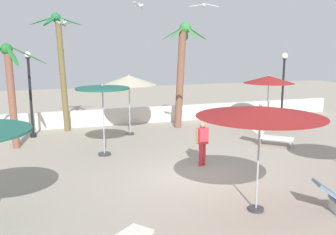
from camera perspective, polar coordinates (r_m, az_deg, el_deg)
ground_plane at (r=12.32m, az=4.77°, el=-9.09°), size 56.00×56.00×0.00m
boundary_wall at (r=20.68m, az=-5.22°, el=0.30°), size 25.20×0.30×0.86m
patio_umbrella_0 at (r=19.64m, az=15.08°, el=5.57°), size 2.55×2.55×2.77m
patio_umbrella_1 at (r=14.43m, az=-9.93°, el=3.56°), size 2.04×2.04×2.77m
patio_umbrella_3 at (r=9.48m, az=13.88°, el=0.83°), size 3.20×3.20×2.80m
patio_umbrella_4 at (r=17.71m, az=-5.95°, el=5.65°), size 2.58×2.58×2.89m
palm_tree_0 at (r=19.31m, az=2.10°, el=8.07°), size 2.34×2.33×5.40m
palm_tree_1 at (r=16.50m, az=-22.91°, el=4.90°), size 2.95×2.99×4.30m
palm_tree_2 at (r=19.04m, az=-16.00°, el=8.48°), size 2.48×2.35×5.75m
lamp_post_0 at (r=22.00m, az=17.13°, el=5.31°), size 0.34×0.34×3.83m
lamp_post_1 at (r=18.27m, az=-20.22°, el=3.50°), size 0.28×0.28×3.95m
lounge_chair_0 at (r=16.57m, az=15.39°, el=-2.78°), size 1.74×1.66×0.83m
guest_0 at (r=13.25m, az=5.26°, el=-3.35°), size 0.55×0.32×1.59m
seagull_0 at (r=17.03m, az=-4.44°, el=16.63°), size 0.79×1.25×0.21m
seagull_1 at (r=13.72m, az=5.53°, el=16.58°), size 0.94×0.64×0.15m
seagull_2 at (r=17.82m, az=-15.80°, el=13.77°), size 0.56×1.28×0.21m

